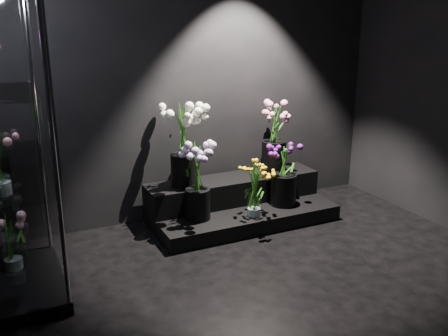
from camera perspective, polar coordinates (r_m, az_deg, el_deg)
floor at (r=3.54m, az=9.19°, el=-15.96°), size 4.00×4.00×0.00m
wall_back at (r=4.77m, az=-3.95°, el=10.82°), size 4.00×0.00×4.00m
display_riser at (r=4.89m, az=1.61°, el=-3.97°), size 1.75×0.78×0.39m
display_case at (r=3.62m, az=-23.90°, el=1.84°), size 0.58×0.96×2.11m
bouquet_orange_bells at (r=4.53m, az=3.48°, el=-2.35°), size 0.30×0.30×0.51m
bouquet_lilac at (r=4.42m, az=-3.05°, el=-1.01°), size 0.44×0.44×0.70m
bouquet_purple at (r=4.81m, az=6.88°, el=-0.45°), size 0.36×0.36×0.61m
bouquet_cream_roses at (r=4.57m, az=-4.71°, el=3.40°), size 0.43×0.43×0.77m
bouquet_pink_roses at (r=4.99m, az=5.77°, el=3.93°), size 0.42×0.42×0.70m
bouquet_case_base_pink at (r=4.03m, az=-23.19°, el=-7.69°), size 0.42×0.42×0.42m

